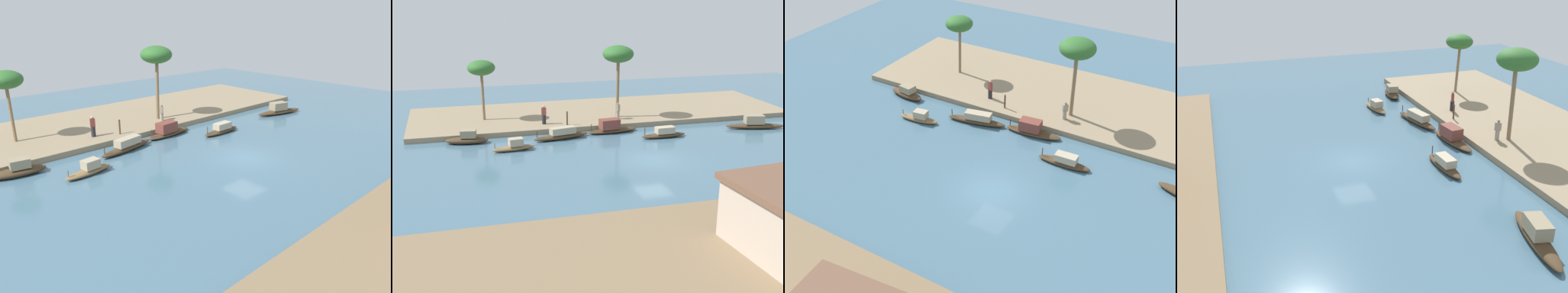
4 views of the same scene
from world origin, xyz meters
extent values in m
plane|color=#476B7F|center=(0.00, 0.00, 0.00)|extent=(65.44, 65.44, 0.00)
cube|color=#937F60|center=(0.00, -14.50, 0.23)|extent=(36.44, 11.15, 0.45)
ellipsoid|color=#47331E|center=(0.71, -7.94, 0.19)|extent=(4.63, 1.55, 0.37)
cube|color=brown|center=(0.99, -7.91, 0.80)|extent=(1.78, 1.16, 0.86)
cylinder|color=#47331E|center=(2.70, -7.74, 0.64)|extent=(0.07, 0.07, 0.60)
ellipsoid|color=#47331E|center=(-3.04, -5.34, 0.19)|extent=(4.01, 1.06, 0.38)
cube|color=tan|center=(-3.14, -5.34, 0.65)|extent=(1.63, 0.84, 0.55)
cylinder|color=#47331E|center=(-1.29, -5.28, 0.64)|extent=(0.07, 0.07, 0.60)
ellipsoid|color=#47331E|center=(-12.15, -5.81, 0.24)|extent=(5.41, 2.25, 0.48)
cube|color=gray|center=(-12.01, -5.84, 0.87)|extent=(1.84, 1.33, 0.77)
ellipsoid|color=brown|center=(9.79, -5.03, 0.20)|extent=(3.48, 1.33, 0.39)
cube|color=tan|center=(9.59, -5.05, 0.68)|extent=(1.18, 0.91, 0.58)
cylinder|color=brown|center=(11.27, -4.83, 0.56)|extent=(0.07, 0.07, 0.42)
ellipsoid|color=#47331E|center=(5.49, -7.15, 0.22)|extent=(5.03, 1.89, 0.44)
cube|color=tan|center=(5.35, -7.18, 0.73)|extent=(2.27, 1.21, 0.57)
cylinder|color=#47331E|center=(7.62, -6.72, 0.67)|extent=(0.07, 0.07, 0.54)
ellipsoid|color=#47331E|center=(13.25, -7.89, 0.27)|extent=(3.63, 1.65, 0.55)
cube|color=gray|center=(13.09, -7.87, 0.85)|extent=(1.36, 1.10, 0.61)
cylinder|color=#232328|center=(6.28, -10.75, 0.87)|extent=(0.47, 0.47, 0.84)
cube|color=brown|center=(6.28, -10.75, 1.62)|extent=(0.45, 0.35, 0.66)
sphere|color=tan|center=(6.28, -10.75, 2.07)|extent=(0.23, 0.23, 0.23)
cylinder|color=gray|center=(-0.71, -10.76, 0.83)|extent=(0.45, 0.45, 0.75)
cube|color=gray|center=(-0.71, -10.76, 1.50)|extent=(0.49, 0.50, 0.59)
sphere|color=#9E7556|center=(-0.71, -10.76, 1.89)|extent=(0.20, 0.20, 0.20)
cylinder|color=#4C3823|center=(4.35, -9.87, 1.07)|extent=(0.14, 0.14, 1.23)
cylinder|color=#7F6647|center=(-0.92, -11.57, 3.13)|extent=(0.30, 0.40, 5.36)
ellipsoid|color=#2D6628|center=(-0.92, -11.57, 6.38)|extent=(2.86, 2.86, 1.58)
cylinder|color=#7F6647|center=(11.36, -13.86, 2.61)|extent=(0.25, 0.41, 4.32)
ellipsoid|color=#2D6628|center=(11.36, -13.86, 5.27)|extent=(2.51, 2.51, 1.38)
camera|label=1|loc=(20.21, 16.54, 10.10)|focal=35.17mm
camera|label=2|loc=(14.41, 34.15, 12.52)|focal=47.95mm
camera|label=3|loc=(-13.29, 23.98, 22.07)|focal=47.36mm
camera|label=4|loc=(-28.16, 8.28, 13.65)|focal=43.59mm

